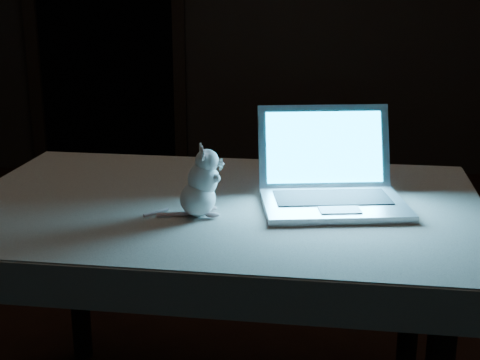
# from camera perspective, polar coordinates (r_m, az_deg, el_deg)

# --- Properties ---
(doorway) EXTENTS (1.06, 0.36, 2.13)m
(doorway) POSITION_cam_1_polar(r_m,az_deg,el_deg) (4.76, -11.06, 13.35)
(doorway) COLOR black
(doorway) RESTS_ON back_wall
(table) EXTENTS (1.37, 0.95, 0.69)m
(table) POSITION_cam_1_polar(r_m,az_deg,el_deg) (2.01, -1.52, -11.43)
(table) COLOR black
(table) RESTS_ON floor
(tablecloth) EXTENTS (1.53, 1.15, 0.10)m
(tablecloth) POSITION_cam_1_polar(r_m,az_deg,el_deg) (1.84, -2.01, -3.79)
(tablecloth) COLOR beige
(tablecloth) RESTS_ON table
(laptop) EXTENTS (0.40, 0.36, 0.25)m
(laptop) POSITION_cam_1_polar(r_m,az_deg,el_deg) (1.80, 7.86, 1.46)
(laptop) COLOR silver
(laptop) RESTS_ON tablecloth
(plush_mouse) EXTENTS (0.14, 0.14, 0.18)m
(plush_mouse) POSITION_cam_1_polar(r_m,az_deg,el_deg) (1.74, -3.51, -0.09)
(plush_mouse) COLOR white
(plush_mouse) RESTS_ON tablecloth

